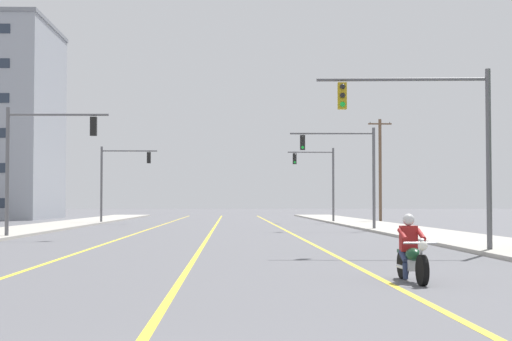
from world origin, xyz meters
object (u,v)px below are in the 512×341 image
at_px(motorcycle_with_rider, 411,255).
at_px(traffic_signal_near_right, 437,129).
at_px(traffic_signal_near_left, 37,152).
at_px(traffic_signal_mid_right, 349,162).
at_px(utility_pole_right_far, 380,168).
at_px(traffic_signal_mid_left, 118,173).
at_px(traffic_signal_far_right, 320,174).

relative_size(motorcycle_with_rider, traffic_signal_near_right, 0.35).
relative_size(motorcycle_with_rider, traffic_signal_near_left, 0.35).
bearing_deg(traffic_signal_near_right, motorcycle_with_rider, -107.73).
height_order(motorcycle_with_rider, traffic_signal_mid_right, traffic_signal_mid_right).
bearing_deg(traffic_signal_near_right, utility_pole_right_far, 82.02).
distance_m(traffic_signal_mid_left, utility_pole_right_far, 22.18).
relative_size(traffic_signal_mid_left, utility_pole_right_far, 0.70).
relative_size(motorcycle_with_rider, traffic_signal_mid_right, 0.35).
relative_size(traffic_signal_near_right, traffic_signal_near_left, 1.00).
xyz_separation_m(motorcycle_with_rider, utility_pole_right_far, (8.93, 51.41, 4.02)).
height_order(motorcycle_with_rider, traffic_signal_near_right, traffic_signal_near_right).
distance_m(motorcycle_with_rider, traffic_signal_mid_left, 50.00).
distance_m(traffic_signal_near_right, traffic_signal_mid_left, 41.77).
bearing_deg(traffic_signal_near_left, traffic_signal_mid_right, 31.25).
relative_size(motorcycle_with_rider, traffic_signal_mid_left, 0.35).
xyz_separation_m(traffic_signal_mid_left, traffic_signal_far_right, (16.56, 1.13, -0.05)).
relative_size(traffic_signal_far_right, utility_pole_right_far, 0.70).
xyz_separation_m(traffic_signal_mid_right, traffic_signal_mid_left, (-16.27, 17.10, -0.04)).
bearing_deg(utility_pole_right_far, traffic_signal_far_right, -158.45).
relative_size(traffic_signal_near_left, traffic_signal_far_right, 1.00).
xyz_separation_m(traffic_signal_near_left, traffic_signal_mid_left, (0.04, 27.00, -0.02)).
xyz_separation_m(traffic_signal_near_right, traffic_signal_near_left, (-16.11, 11.55, -0.06)).
xyz_separation_m(motorcycle_with_rider, traffic_signal_mid_left, (-13.00, 48.16, 3.49)).
bearing_deg(motorcycle_with_rider, utility_pole_right_far, 80.14).
relative_size(motorcycle_with_rider, utility_pole_right_far, 0.25).
distance_m(traffic_signal_mid_left, traffic_signal_far_right, 16.60).
height_order(traffic_signal_near_left, traffic_signal_far_right, same).
bearing_deg(motorcycle_with_rider, traffic_signal_mid_left, 105.11).
bearing_deg(traffic_signal_mid_left, traffic_signal_far_right, 3.92).
xyz_separation_m(traffic_signal_far_right, utility_pole_right_far, (5.37, 2.12, 0.58)).
relative_size(traffic_signal_mid_right, traffic_signal_far_right, 1.00).
height_order(traffic_signal_near_right, traffic_signal_mid_left, same).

